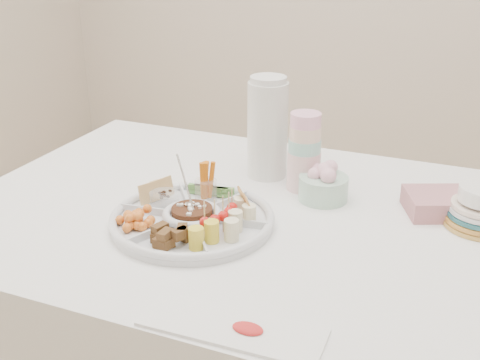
% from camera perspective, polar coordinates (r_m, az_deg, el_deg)
% --- Properties ---
extents(dining_table, '(1.52, 1.02, 0.76)m').
position_cam_1_polar(dining_table, '(1.68, 1.92, -14.86)').
color(dining_table, white).
rests_on(dining_table, floor).
extents(party_tray, '(0.42, 0.42, 0.04)m').
position_cam_1_polar(party_tray, '(1.42, -4.56, -3.50)').
color(party_tray, silver).
rests_on(party_tray, dining_table).
extents(bean_dip, '(0.11, 0.11, 0.04)m').
position_cam_1_polar(bean_dip, '(1.41, -4.57, -3.23)').
color(bean_dip, black).
rests_on(bean_dip, party_tray).
extents(tortillas, '(0.10, 0.10, 0.05)m').
position_cam_1_polar(tortillas, '(1.43, 0.55, -2.17)').
color(tortillas, gold).
rests_on(tortillas, party_tray).
extents(carrot_cucumber, '(0.12, 0.12, 0.10)m').
position_cam_1_polar(carrot_cucumber, '(1.51, -2.91, 0.04)').
color(carrot_cucumber, orange).
rests_on(carrot_cucumber, party_tray).
extents(pita_raisins, '(0.11, 0.11, 0.05)m').
position_cam_1_polar(pita_raisins, '(1.50, -7.77, -1.14)').
color(pita_raisins, tan).
rests_on(pita_raisins, party_tray).
extents(cherries, '(0.11, 0.11, 0.04)m').
position_cam_1_polar(cherries, '(1.40, -9.84, -3.55)').
color(cherries, '#CC6119').
rests_on(cherries, party_tray).
extents(granola_chunks, '(0.11, 0.11, 0.04)m').
position_cam_1_polar(granola_chunks, '(1.30, -6.55, -5.43)').
color(granola_chunks, brown).
rests_on(granola_chunks, party_tray).
extents(banana_tomato, '(0.12, 0.12, 0.09)m').
position_cam_1_polar(banana_tomato, '(1.31, -0.96, -3.92)').
color(banana_tomato, '#CEBD7B').
rests_on(banana_tomato, party_tray).
extents(cup_stack, '(0.10, 0.10, 0.24)m').
position_cam_1_polar(cup_stack, '(1.58, 6.15, 3.25)').
color(cup_stack, silver).
rests_on(cup_stack, dining_table).
extents(thermos, '(0.11, 0.11, 0.29)m').
position_cam_1_polar(thermos, '(1.65, 2.63, 5.10)').
color(thermos, silver).
rests_on(thermos, dining_table).
extents(flower_bowl, '(0.14, 0.14, 0.09)m').
position_cam_1_polar(flower_bowl, '(1.55, 7.93, -0.23)').
color(flower_bowl, '#92B39E').
rests_on(flower_bowl, dining_table).
extents(napkin_stack, '(0.19, 0.18, 0.05)m').
position_cam_1_polar(napkin_stack, '(1.55, 18.23, -2.12)').
color(napkin_stack, '#B57379').
rests_on(napkin_stack, dining_table).
extents(placemat, '(0.33, 0.12, 0.01)m').
position_cam_1_polar(placemat, '(1.09, -0.77, -13.79)').
color(placemat, silver).
rests_on(placemat, dining_table).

